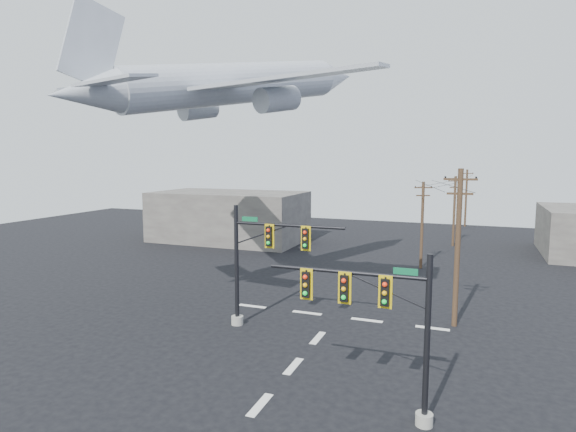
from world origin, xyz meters
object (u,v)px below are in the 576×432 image
at_px(utility_pole_a, 458,245).
at_px(utility_pole_b, 422,223).
at_px(utility_pole_c, 454,210).
at_px(utility_pole_d, 466,197).
at_px(signal_mast_far, 258,263).
at_px(signal_mast_near, 384,325).
at_px(airliner, 236,85).

height_order(utility_pole_a, utility_pole_b, utility_pole_a).
height_order(utility_pole_b, utility_pole_c, utility_pole_c).
xyz_separation_m(utility_pole_a, utility_pole_c, (-1.17, 27.99, -0.79)).
height_order(utility_pole_c, utility_pole_d, utility_pole_d).
relative_size(utility_pole_a, utility_pole_b, 1.20).
bearing_deg(signal_mast_far, signal_mast_near, -40.44).
bearing_deg(utility_pole_a, signal_mast_far, -159.47).
relative_size(utility_pole_b, utility_pole_c, 0.99).
bearing_deg(signal_mast_near, signal_mast_far, 139.56).
distance_m(utility_pole_d, airliner, 48.70).
distance_m(signal_mast_near, airliner, 20.86).
distance_m(utility_pole_a, airliner, 17.95).
distance_m(signal_mast_near, utility_pole_c, 40.10).
xyz_separation_m(utility_pole_c, airliner, (-13.62, -27.89, 10.97)).
height_order(signal_mast_near, utility_pole_d, utility_pole_d).
bearing_deg(airliner, signal_mast_near, -109.87).
distance_m(signal_mast_far, utility_pole_c, 34.07).
distance_m(utility_pole_c, airliner, 32.92).
height_order(signal_mast_far, utility_pole_d, utility_pole_d).
distance_m(signal_mast_far, utility_pole_b, 21.09).
bearing_deg(utility_pole_a, utility_pole_c, 90.33).
height_order(utility_pole_a, utility_pole_c, utility_pole_a).
relative_size(utility_pole_c, airliner, 0.34).
bearing_deg(utility_pole_b, airliner, -148.82).
relative_size(utility_pole_d, airliner, 0.35).
bearing_deg(utility_pole_d, utility_pole_a, -91.42).
bearing_deg(utility_pole_a, utility_pole_b, 101.01).
relative_size(utility_pole_b, airliner, 0.33).
bearing_deg(utility_pole_c, signal_mast_far, -131.59).
distance_m(signal_mast_near, utility_pole_b, 27.21).
distance_m(utility_pole_c, utility_pole_d, 17.32).
bearing_deg(utility_pole_b, utility_pole_d, 61.84).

